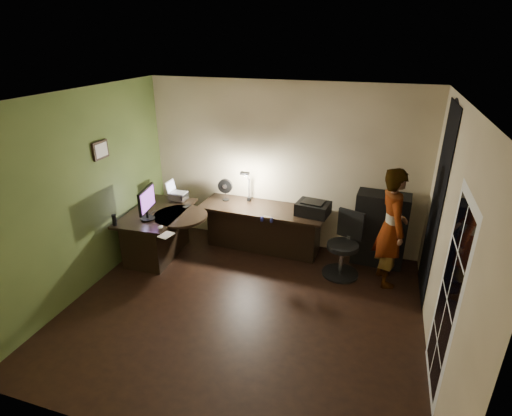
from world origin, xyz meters
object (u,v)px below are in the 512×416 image
(monitor, at_px, (146,208))
(person, at_px, (391,228))
(cabinet, at_px, (380,229))
(desk_left, at_px, (159,234))
(desk_right, at_px, (262,229))
(office_chair, at_px, (343,246))

(monitor, height_order, person, person)
(cabinet, bearing_deg, desk_left, -161.99)
(desk_right, xyz_separation_m, office_chair, (1.34, -0.39, 0.11))
(cabinet, distance_m, person, 0.60)
(monitor, xyz_separation_m, person, (3.46, 0.63, -0.11))
(desk_left, height_order, cabinet, cabinet)
(desk_left, relative_size, office_chair, 1.39)
(desk_left, distance_m, monitor, 0.65)
(cabinet, distance_m, office_chair, 0.74)
(desk_right, height_order, cabinet, cabinet)
(desk_left, bearing_deg, desk_right, 22.05)
(desk_right, xyz_separation_m, cabinet, (1.84, 0.15, 0.20))
(desk_right, distance_m, office_chair, 1.40)
(desk_right, height_order, monitor, monitor)
(office_chair, bearing_deg, desk_right, -177.04)
(desk_right, height_order, person, person)
(desk_left, bearing_deg, person, 2.81)
(cabinet, xyz_separation_m, person, (0.13, -0.51, 0.29))
(monitor, distance_m, person, 3.52)
(desk_left, distance_m, person, 3.54)
(desk_left, xyz_separation_m, desk_right, (1.52, 0.70, -0.01))
(cabinet, xyz_separation_m, office_chair, (-0.50, -0.54, -0.09))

